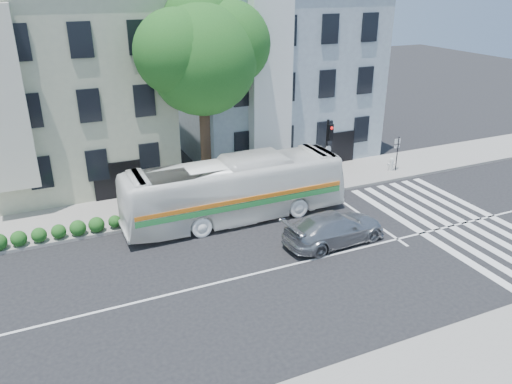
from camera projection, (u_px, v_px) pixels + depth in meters
ground at (273, 269)px, 21.05m from camera, size 120.00×120.00×0.00m
sidewalk_far at (211, 198)px, 27.73m from camera, size 80.00×4.00×0.15m
building_left at (53, 88)px, 28.86m from camera, size 12.00×10.00×11.00m
building_right at (271, 71)px, 34.10m from camera, size 12.00×10.00×11.00m
street_tree at (202, 53)px, 25.33m from camera, size 7.30×5.90×11.10m
bus at (235, 190)px, 24.92m from camera, size 2.73×11.41×3.17m
sedan at (335, 228)px, 22.95m from camera, size 2.41×5.15×1.45m
hedge at (78, 228)px, 23.45m from camera, size 8.54×1.69×0.70m
traffic_signal at (328, 148)px, 27.24m from camera, size 0.45×0.54×4.34m
fire_hydrant at (391, 164)px, 31.36m from camera, size 0.48×0.27×0.84m
far_sign_pole at (397, 149)px, 30.99m from camera, size 0.40×0.16×2.20m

